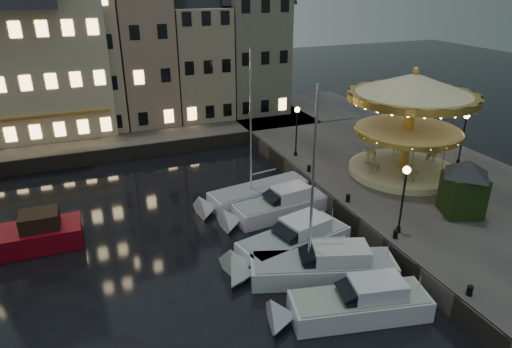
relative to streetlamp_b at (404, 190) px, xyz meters
name	(u,v)px	position (x,y,z in m)	size (l,w,h in m)	color
ground	(295,288)	(-7.20, -1.00, -4.02)	(160.00, 160.00, 0.00)	black
quay_east	(429,190)	(6.80, 5.00, -3.37)	(16.00, 56.00, 1.30)	#474442
quay_north	(96,136)	(-15.20, 27.00, -3.37)	(44.00, 12.00, 1.30)	#474442
quaywall_e	(335,208)	(-1.20, 5.00, -3.37)	(0.15, 44.00, 1.30)	#47423A
quaywall_n	(124,154)	(-13.20, 21.00, -3.37)	(48.00, 0.15, 1.30)	#47423A
streetlamp_b	(404,190)	(0.00, 0.00, 0.00)	(0.44, 0.44, 4.17)	black
streetlamp_c	(297,124)	(0.00, 13.50, 0.00)	(0.44, 0.44, 4.17)	black
streetlamp_d	(464,131)	(11.30, 7.00, 0.00)	(0.44, 0.44, 4.17)	black
bollard_a	(470,290)	(-0.60, -6.00, -2.41)	(0.30, 0.30, 0.57)	black
bollard_b	(396,233)	(-0.60, -0.50, -2.41)	(0.30, 0.30, 0.57)	black
bollard_c	(348,197)	(-0.60, 4.50, -2.41)	(0.30, 0.30, 0.57)	black
bollard_d	(309,168)	(-0.60, 10.00, -2.41)	(0.30, 0.30, 0.57)	black
townhouse_nb	(13,58)	(-21.25, 29.00, 4.26)	(6.16, 8.00, 13.80)	tan
townhouse_nc	(82,49)	(-15.20, 29.00, 4.76)	(6.82, 8.00, 14.80)	tan
townhouse_nd	(143,41)	(-9.45, 29.00, 5.26)	(5.50, 8.00, 15.80)	gray
townhouse_ne	(197,53)	(-4.00, 29.00, 3.76)	(6.16, 8.00, 12.80)	gray
townhouse_nf	(251,45)	(2.05, 29.00, 4.26)	(6.82, 8.00, 13.80)	slate
hotel_corner	(10,41)	(-21.20, 29.00, 5.76)	(17.60, 9.00, 16.80)	beige
motorboat_b	(351,306)	(-5.68, -3.92, -3.38)	(7.76, 3.67, 2.15)	silver
motorboat_c	(315,267)	(-5.80, -0.58, -3.34)	(8.76, 4.81, 11.76)	silver
motorboat_d	(289,244)	(-6.07, 2.17, -3.38)	(7.95, 4.22, 2.15)	silver
motorboat_e	(275,208)	(-4.93, 6.63, -3.38)	(7.67, 2.95, 2.15)	silver
motorboat_f	(253,196)	(-5.57, 9.14, -3.49)	(8.68, 3.47, 11.47)	silver
red_fishing_boat	(19,239)	(-20.86, 8.54, -3.32)	(7.54, 2.76, 5.95)	maroon
carousel	(411,105)	(5.86, 7.06, 2.60)	(9.22, 9.22, 8.07)	beige
ticket_kiosk	(466,178)	(5.03, 0.43, -0.27)	(3.51, 3.51, 4.11)	black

